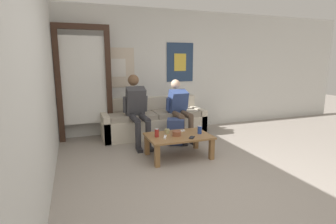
% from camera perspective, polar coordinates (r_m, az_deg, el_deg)
% --- Properties ---
extents(ground_plane, '(18.00, 18.00, 0.00)m').
position_cam_1_polar(ground_plane, '(3.27, 13.49, -16.58)').
color(ground_plane, gray).
extents(wall_back, '(10.00, 0.07, 2.55)m').
position_cam_1_polar(wall_back, '(5.62, -2.94, 8.84)').
color(wall_back, silver).
rests_on(wall_back, ground_plane).
extents(wall_left, '(0.05, 10.00, 2.55)m').
position_cam_1_polar(wall_left, '(2.43, -27.91, 4.41)').
color(wall_left, silver).
rests_on(wall_left, ground_plane).
extents(door_frame, '(1.00, 0.10, 2.15)m').
position_cam_1_polar(door_frame, '(5.16, -17.84, 7.25)').
color(door_frame, '#382319').
rests_on(door_frame, ground_plane).
extents(couch, '(2.06, 0.75, 0.74)m').
position_cam_1_polar(couch, '(5.35, -3.20, -2.19)').
color(couch, beige).
rests_on(couch, ground_plane).
extents(coffee_table, '(0.99, 0.66, 0.36)m').
position_cam_1_polar(coffee_table, '(4.13, 2.30, -5.81)').
color(coffee_table, olive).
rests_on(coffee_table, ground_plane).
extents(person_seated_adult, '(0.47, 0.97, 1.24)m').
position_cam_1_polar(person_seated_adult, '(4.82, -6.79, 1.18)').
color(person_seated_adult, '#2D2D33').
rests_on(person_seated_adult, ground_plane).
extents(person_seated_teen, '(0.47, 0.85, 1.13)m').
position_cam_1_polar(person_seated_teen, '(5.08, 2.52, 1.09)').
color(person_seated_teen, brown).
rests_on(person_seated_teen, ground_plane).
extents(backpack, '(0.39, 0.38, 0.46)m').
position_cam_1_polar(backpack, '(4.78, 1.69, -4.39)').
color(backpack, navy).
rests_on(backpack, ground_plane).
extents(ceramic_bowl, '(0.14, 0.14, 0.08)m').
position_cam_1_polar(ceramic_bowl, '(4.06, 1.88, -4.62)').
color(ceramic_bowl, brown).
rests_on(ceramic_bowl, coffee_table).
extents(pillar_candle, '(0.08, 0.08, 0.08)m').
position_cam_1_polar(pillar_candle, '(4.19, -0.20, -4.21)').
color(pillar_candle, tan).
rests_on(pillar_candle, coffee_table).
extents(drink_can_blue, '(0.07, 0.07, 0.12)m').
position_cam_1_polar(drink_can_blue, '(4.20, 6.91, -3.88)').
color(drink_can_blue, '#28479E').
rests_on(drink_can_blue, coffee_table).
extents(drink_can_red, '(0.07, 0.07, 0.12)m').
position_cam_1_polar(drink_can_red, '(4.00, -2.47, -4.58)').
color(drink_can_red, maroon).
rests_on(drink_can_red, coffee_table).
extents(game_controller_near_left, '(0.15, 0.09, 0.03)m').
position_cam_1_polar(game_controller_near_left, '(4.30, 2.92, -4.16)').
color(game_controller_near_left, white).
rests_on(game_controller_near_left, coffee_table).
extents(game_controller_near_right, '(0.09, 0.14, 0.03)m').
position_cam_1_polar(game_controller_near_right, '(3.97, -0.62, -5.45)').
color(game_controller_near_right, white).
rests_on(game_controller_near_right, coffee_table).
extents(cell_phone, '(0.14, 0.15, 0.01)m').
position_cam_1_polar(cell_phone, '(3.99, 5.22, -5.53)').
color(cell_phone, black).
rests_on(cell_phone, coffee_table).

